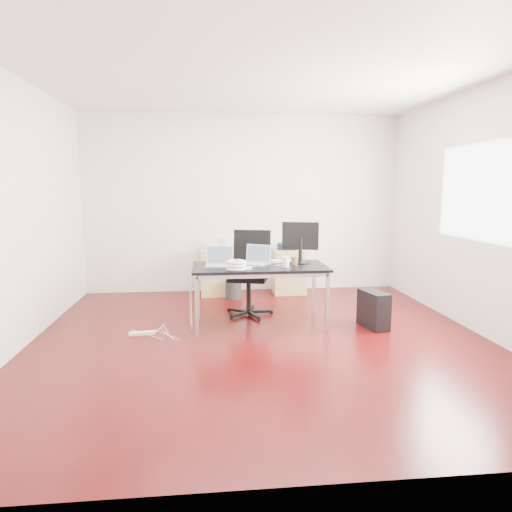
{
  "coord_description": "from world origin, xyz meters",
  "views": [
    {
      "loc": [
        -0.56,
        -4.8,
        1.66
      ],
      "look_at": [
        0.0,
        0.55,
        0.85
      ],
      "focal_mm": 32.0,
      "sensor_mm": 36.0,
      "label": 1
    }
  ],
  "objects": [
    {
      "name": "power_strip",
      "position": [
        -1.33,
        0.31,
        0.02
      ],
      "size": [
        0.3,
        0.09,
        0.04
      ],
      "primitive_type": "cube",
      "rotation": [
        0.0,
        0.0,
        0.11
      ],
      "color": "white",
      "rests_on": "ground"
    },
    {
      "name": "filing_cabinet_right",
      "position": [
        0.7,
        2.23,
        0.35
      ],
      "size": [
        0.5,
        0.5,
        0.7
      ],
      "primitive_type": "cube",
      "color": "#A48F52",
      "rests_on": "ground"
    },
    {
      "name": "power_adapter",
      "position": [
        -0.11,
        0.35,
        0.74
      ],
      "size": [
        0.08,
        0.08,
        0.03
      ],
      "primitive_type": "cube",
      "rotation": [
        0.0,
        0.0,
        0.22
      ],
      "color": "white",
      "rests_on": "desk"
    },
    {
      "name": "desk",
      "position": [
        0.05,
        0.57,
        0.68
      ],
      "size": [
        1.6,
        0.8,
        0.73
      ],
      "color": "black",
      "rests_on": "ground"
    },
    {
      "name": "monitor",
      "position": [
        0.57,
        0.7,
        1.01
      ],
      "size": [
        0.45,
        0.26,
        0.51
      ],
      "rotation": [
        0.0,
        0.0,
        -0.29
      ],
      "color": "black",
      "rests_on": "desk"
    },
    {
      "name": "navy_garment",
      "position": [
        0.66,
        2.19,
        0.74
      ],
      "size": [
        0.33,
        0.27,
        0.09
      ],
      "primitive_type": "cube",
      "rotation": [
        0.0,
        0.0,
        -0.12
      ],
      "color": "black",
      "rests_on": "filing_cabinet_right"
    },
    {
      "name": "filing_cabinet_left",
      "position": [
        -0.43,
        2.23,
        0.35
      ],
      "size": [
        0.5,
        0.5,
        0.7
      ],
      "primitive_type": "cube",
      "color": "#A48F52",
      "rests_on": "ground"
    },
    {
      "name": "pc_tower",
      "position": [
        1.38,
        0.31,
        0.22
      ],
      "size": [
        0.28,
        0.48,
        0.44
      ],
      "primitive_type": "cube",
      "rotation": [
        0.0,
        0.0,
        0.2
      ],
      "color": "black",
      "rests_on": "ground"
    },
    {
      "name": "cup_white",
      "position": [
        0.34,
        0.45,
        0.79
      ],
      "size": [
        0.11,
        0.11,
        0.12
      ],
      "primitive_type": "cylinder",
      "rotation": [
        0.0,
        0.0,
        -0.41
      ],
      "color": "white",
      "rests_on": "desk"
    },
    {
      "name": "cup_brown",
      "position": [
        0.47,
        0.57,
        0.78
      ],
      "size": [
        0.1,
        0.1,
        0.1
      ],
      "primitive_type": "cylinder",
      "rotation": [
        0.0,
        0.0,
        0.38
      ],
      "color": "brown",
      "rests_on": "desk"
    },
    {
      "name": "wastebasket",
      "position": [
        -0.2,
        1.92,
        0.14
      ],
      "size": [
        0.27,
        0.27,
        0.28
      ],
      "primitive_type": "cylinder",
      "rotation": [
        0.0,
        0.0,
        -0.15
      ],
      "color": "black",
      "rests_on": "ground"
    },
    {
      "name": "laptop_right",
      "position": [
        0.02,
        0.66,
        0.79
      ],
      "size": [
        0.41,
        0.38,
        0.23
      ],
      "rotation": [
        0.0,
        0.0,
        -0.51
      ],
      "color": "silver",
      "rests_on": "desk"
    },
    {
      "name": "laptop_left",
      "position": [
        -0.43,
        0.59,
        0.79
      ],
      "size": [
        0.35,
        0.28,
        0.23
      ],
      "rotation": [
        0.0,
        0.0,
        -0.08
      ],
      "color": "silver",
      "rests_on": "desk"
    },
    {
      "name": "room_shell",
      "position": [
        0.04,
        0.0,
        1.4
      ],
      "size": [
        5.0,
        5.0,
        5.0
      ],
      "color": "#380606",
      "rests_on": "ground"
    },
    {
      "name": "speaker",
      "position": [
        -0.35,
        2.26,
        0.79
      ],
      "size": [
        0.1,
        0.09,
        0.18
      ],
      "primitive_type": "cube",
      "rotation": [
        0.0,
        0.0,
        0.1
      ],
      "color": "#9E9E9E",
      "rests_on": "filing_cabinet_left"
    },
    {
      "name": "office_chair",
      "position": [
        -0.03,
        1.08,
        0.61
      ],
      "size": [
        0.59,
        0.61,
        1.08
      ],
      "rotation": [
        0.0,
        0.0,
        -0.28
      ],
      "color": "black",
      "rests_on": "ground"
    },
    {
      "name": "cable_coil",
      "position": [
        -0.25,
        0.32,
        0.78
      ],
      "size": [
        0.24,
        0.24,
        0.11
      ],
      "rotation": [
        0.0,
        0.0,
        -0.33
      ],
      "color": "white",
      "rests_on": "desk"
    },
    {
      "name": "keyboard",
      "position": [
        0.26,
        0.82,
        0.74
      ],
      "size": [
        0.46,
        0.27,
        0.02
      ],
      "primitive_type": "cube",
      "rotation": [
        0.0,
        0.0,
        -0.31
      ],
      "color": "white",
      "rests_on": "desk"
    }
  ]
}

